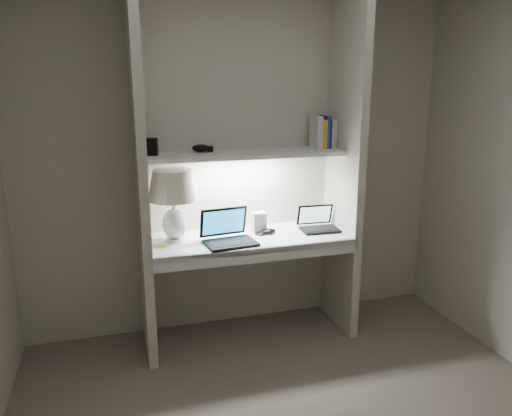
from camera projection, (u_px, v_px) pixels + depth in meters
name	position (u px, v px, depth m)	size (l,w,h in m)	color
back_wall	(239.00, 164.00, 3.70)	(3.20, 0.01, 2.50)	beige
alcove_panel_left	(141.00, 176.00, 3.25)	(0.06, 0.55, 2.50)	beige
alcove_panel_right	(345.00, 165.00, 3.65)	(0.06, 0.55, 2.50)	beige
desk	(249.00, 239.00, 3.57)	(1.40, 0.55, 0.04)	white
desk_apron	(259.00, 255.00, 3.34)	(1.46, 0.03, 0.10)	silver
shelf	(245.00, 154.00, 3.51)	(1.40, 0.36, 0.03)	silver
strip_light	(245.00, 157.00, 3.52)	(0.60, 0.04, 0.01)	white
table_lamp	(173.00, 194.00, 3.38)	(0.34, 0.34, 0.50)	white
laptop_main	(228.00, 235.00, 3.43)	(0.37, 0.33, 0.23)	black
laptop_netbook	(318.00, 224.00, 3.73)	(0.28, 0.25, 0.18)	black
speaker	(259.00, 222.00, 3.67)	(0.10, 0.07, 0.14)	silver
mouse	(269.00, 231.00, 3.62)	(0.11, 0.07, 0.04)	black
cable_coil	(263.00, 232.00, 3.64)	(0.10, 0.10, 0.01)	black
sticky_note	(161.00, 247.00, 3.34)	(0.07, 0.07, 0.00)	gold
book_row	(327.00, 132.00, 3.70)	(0.22, 0.16, 0.24)	silver
shelf_box	(152.00, 147.00, 3.33)	(0.07, 0.05, 0.12)	black
shelf_gadget	(201.00, 148.00, 3.49)	(0.13, 0.09, 0.05)	black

